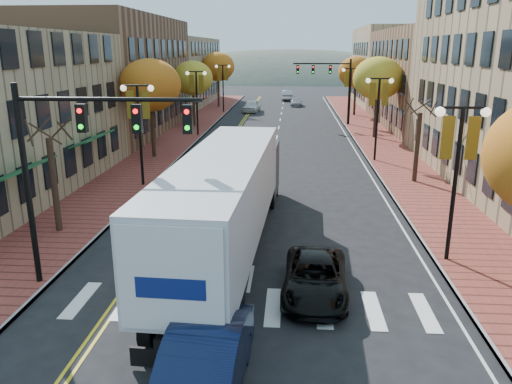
# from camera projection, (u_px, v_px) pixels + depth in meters

# --- Properties ---
(ground) EXTENTS (200.00, 200.00, 0.00)m
(ground) POSITION_uv_depth(u_px,v_px,m) (239.00, 340.00, 14.26)
(ground) COLOR black
(ground) RESTS_ON ground
(sidewalk_left) EXTENTS (4.00, 85.00, 0.15)m
(sidewalk_left) POSITION_uv_depth(u_px,v_px,m) (179.00, 138.00, 46.01)
(sidewalk_left) COLOR brown
(sidewalk_left) RESTS_ON ground
(sidewalk_right) EXTENTS (4.00, 85.00, 0.15)m
(sidewalk_right) POSITION_uv_depth(u_px,v_px,m) (377.00, 141.00, 44.76)
(sidewalk_right) COLOR brown
(sidewalk_right) RESTS_ON ground
(building_left_mid) EXTENTS (12.00, 24.00, 11.00)m
(building_left_mid) POSITION_uv_depth(u_px,v_px,m) (103.00, 76.00, 48.41)
(building_left_mid) COLOR brown
(building_left_mid) RESTS_ON ground
(building_left_far) EXTENTS (12.00, 26.00, 9.50)m
(building_left_far) POSITION_uv_depth(u_px,v_px,m) (167.00, 72.00, 72.58)
(building_left_far) COLOR #9E8966
(building_left_far) RESTS_ON ground
(building_right_mid) EXTENTS (15.00, 24.00, 10.00)m
(building_right_mid) POSITION_uv_depth(u_px,v_px,m) (458.00, 79.00, 51.84)
(building_right_mid) COLOR brown
(building_right_mid) RESTS_ON ground
(building_right_far) EXTENTS (15.00, 20.00, 11.00)m
(building_right_far) POSITION_uv_depth(u_px,v_px,m) (410.00, 66.00, 72.78)
(building_right_far) COLOR #9E8966
(building_right_far) RESTS_ON ground
(tree_left_a) EXTENTS (0.28, 0.28, 4.20)m
(tree_left_a) POSITION_uv_depth(u_px,v_px,m) (54.00, 185.00, 21.92)
(tree_left_a) COLOR #382619
(tree_left_a) RESTS_ON sidewalk_left
(tree_left_b) EXTENTS (4.48, 4.48, 7.21)m
(tree_left_b) POSITION_uv_depth(u_px,v_px,m) (150.00, 85.00, 36.37)
(tree_left_b) COLOR #382619
(tree_left_b) RESTS_ON sidewalk_left
(tree_left_c) EXTENTS (4.16, 4.16, 6.69)m
(tree_left_c) POSITION_uv_depth(u_px,v_px,m) (193.00, 78.00, 51.81)
(tree_left_c) COLOR #382619
(tree_left_c) RESTS_ON sidewalk_left
(tree_left_d) EXTENTS (4.61, 4.61, 7.42)m
(tree_left_d) POSITION_uv_depth(u_px,v_px,m) (218.00, 67.00, 68.91)
(tree_left_d) COLOR #382619
(tree_left_d) RESTS_ON sidewalk_left
(tree_right_b) EXTENTS (0.28, 0.28, 4.20)m
(tree_right_b) POSITION_uv_depth(u_px,v_px,m) (417.00, 148.00, 30.26)
(tree_right_b) COLOR #382619
(tree_right_b) RESTS_ON sidewalk_right
(tree_right_c) EXTENTS (4.48, 4.48, 7.21)m
(tree_right_c) POSITION_uv_depth(u_px,v_px,m) (378.00, 78.00, 44.71)
(tree_right_c) COLOR #382619
(tree_right_c) RESTS_ON sidewalk_right
(tree_right_d) EXTENTS (4.35, 4.35, 7.00)m
(tree_right_d) POSITION_uv_depth(u_px,v_px,m) (356.00, 72.00, 60.08)
(tree_right_d) COLOR #382619
(tree_right_d) RESTS_ON sidewalk_right
(lamp_left_b) EXTENTS (1.96, 0.36, 6.05)m
(lamp_left_b) POSITION_uv_depth(u_px,v_px,m) (139.00, 115.00, 28.92)
(lamp_left_b) COLOR black
(lamp_left_b) RESTS_ON ground
(lamp_left_c) EXTENTS (1.96, 0.36, 6.05)m
(lamp_left_c) POSITION_uv_depth(u_px,v_px,m) (197.00, 90.00, 46.17)
(lamp_left_c) COLOR black
(lamp_left_c) RESTS_ON ground
(lamp_left_d) EXTENTS (1.96, 0.36, 6.05)m
(lamp_left_d) POSITION_uv_depth(u_px,v_px,m) (223.00, 79.00, 63.42)
(lamp_left_d) COLOR black
(lamp_left_d) RESTS_ON ground
(lamp_right_a) EXTENTS (1.96, 0.36, 6.05)m
(lamp_right_a) POSITION_uv_depth(u_px,v_px,m) (458.00, 154.00, 18.30)
(lamp_right_a) COLOR black
(lamp_right_a) RESTS_ON ground
(lamp_right_b) EXTENTS (1.96, 0.36, 6.05)m
(lamp_right_b) POSITION_uv_depth(u_px,v_px,m) (378.00, 103.00, 35.55)
(lamp_right_b) COLOR black
(lamp_right_b) RESTS_ON ground
(lamp_right_c) EXTENTS (1.96, 0.36, 6.05)m
(lamp_right_c) POSITION_uv_depth(u_px,v_px,m) (351.00, 85.00, 52.80)
(lamp_right_c) COLOR black
(lamp_right_c) RESTS_ON ground
(traffic_mast_near) EXTENTS (6.10, 0.35, 7.00)m
(traffic_mast_near) POSITION_uv_depth(u_px,v_px,m) (79.00, 148.00, 16.14)
(traffic_mast_near) COLOR black
(traffic_mast_near) RESTS_ON ground
(traffic_mast_far) EXTENTS (6.10, 0.34, 7.00)m
(traffic_mast_far) POSITION_uv_depth(u_px,v_px,m) (332.00, 79.00, 52.76)
(traffic_mast_far) COLOR black
(traffic_mast_far) RESTS_ON ground
(semi_truck) EXTENTS (3.50, 17.29, 4.30)m
(semi_truck) POSITION_uv_depth(u_px,v_px,m) (230.00, 193.00, 19.84)
(semi_truck) COLOR black
(semi_truck) RESTS_ON ground
(navy_sedan) EXTENTS (2.08, 5.23, 1.69)m
(navy_sedan) POSITION_uv_depth(u_px,v_px,m) (202.00, 368.00, 11.65)
(navy_sedan) COLOR #0C1432
(navy_sedan) RESTS_ON ground
(black_suv) EXTENTS (2.36, 4.69, 1.27)m
(black_suv) POSITION_uv_depth(u_px,v_px,m) (315.00, 277.00, 16.75)
(black_suv) COLOR black
(black_suv) RESTS_ON ground
(car_far_white) EXTENTS (2.33, 4.79, 1.57)m
(car_far_white) POSITION_uv_depth(u_px,v_px,m) (252.00, 106.00, 65.28)
(car_far_white) COLOR silver
(car_far_white) RESTS_ON ground
(car_far_silver) EXTENTS (1.70, 4.04, 1.17)m
(car_far_silver) POSITION_uv_depth(u_px,v_px,m) (296.00, 102.00, 72.14)
(car_far_silver) COLOR #94939A
(car_far_silver) RESTS_ON ground
(car_far_oncoming) EXTENTS (1.93, 4.87, 1.58)m
(car_far_oncoming) POSITION_uv_depth(u_px,v_px,m) (287.00, 95.00, 80.11)
(car_far_oncoming) COLOR #B3B2BB
(car_far_oncoming) RESTS_ON ground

